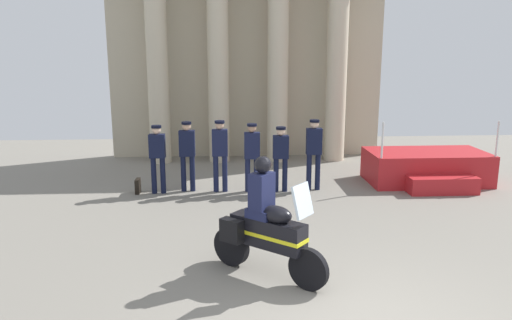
% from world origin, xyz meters
% --- Properties ---
extents(colonnade_backdrop, '(8.80, 1.49, 7.58)m').
position_xyz_m(colonnade_backdrop, '(-0.93, 10.30, 3.86)').
color(colonnade_backdrop, '#B6AB91').
rests_on(colonnade_backdrop, ground_plane).
extents(reviewing_stand, '(3.08, 2.13, 1.73)m').
position_xyz_m(reviewing_stand, '(3.66, 6.76, 0.40)').
color(reviewing_stand, '#B21E23').
rests_on(reviewing_stand, ground_plane).
extents(officer_in_row_0, '(0.38, 0.24, 1.69)m').
position_xyz_m(officer_in_row_0, '(-3.30, 6.21, 1.00)').
color(officer_in_row_0, black).
rests_on(officer_in_row_0, ground_plane).
extents(officer_in_row_1, '(0.38, 0.24, 1.74)m').
position_xyz_m(officer_in_row_1, '(-2.59, 6.37, 1.03)').
color(officer_in_row_1, black).
rests_on(officer_in_row_1, ground_plane).
extents(officer_in_row_2, '(0.38, 0.24, 1.78)m').
position_xyz_m(officer_in_row_2, '(-1.78, 6.27, 1.05)').
color(officer_in_row_2, '#141938').
rests_on(officer_in_row_2, ground_plane).
extents(officer_in_row_3, '(0.38, 0.24, 1.70)m').
position_xyz_m(officer_in_row_3, '(-1.00, 6.24, 1.00)').
color(officer_in_row_3, '#141938').
rests_on(officer_in_row_3, ground_plane).
extents(officer_in_row_4, '(0.38, 0.24, 1.62)m').
position_xyz_m(officer_in_row_4, '(-0.30, 6.19, 0.96)').
color(officer_in_row_4, black).
rests_on(officer_in_row_4, ground_plane).
extents(officer_in_row_5, '(0.38, 0.24, 1.78)m').
position_xyz_m(officer_in_row_5, '(0.54, 6.30, 1.05)').
color(officer_in_row_5, black).
rests_on(officer_in_row_5, ground_plane).
extents(motorcycle_with_rider, '(1.67, 1.44, 1.90)m').
position_xyz_m(motorcycle_with_rider, '(-1.06, 1.53, 0.79)').
color(motorcycle_with_rider, black).
rests_on(motorcycle_with_rider, ground_plane).
extents(briefcase_on_ground, '(0.10, 0.32, 0.36)m').
position_xyz_m(briefcase_on_ground, '(-3.81, 6.24, 0.18)').
color(briefcase_on_ground, black).
rests_on(briefcase_on_ground, ground_plane).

